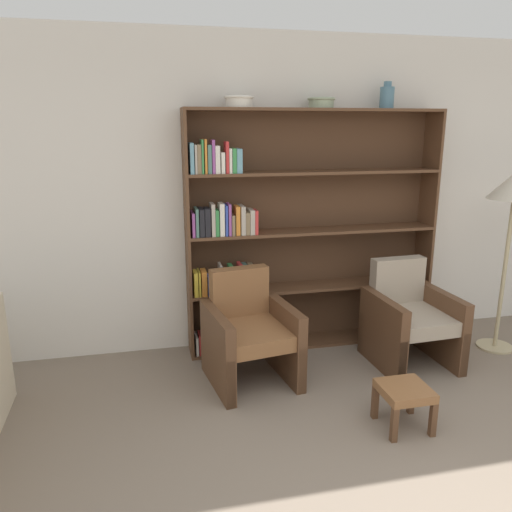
{
  "coord_description": "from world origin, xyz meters",
  "views": [
    {
      "loc": [
        -1.43,
        -1.55,
        1.98
      ],
      "look_at": [
        -0.56,
        2.28,
        0.95
      ],
      "focal_mm": 35.0,
      "sensor_mm": 36.0,
      "label": 1
    }
  ],
  "objects": [
    {
      "name": "vase_tall",
      "position": [
        0.66,
        2.58,
        2.22
      ],
      "size": [
        0.12,
        0.12,
        0.22
      ],
      "color": "slate",
      "rests_on": "bookshelf"
    },
    {
      "name": "bowl_brass",
      "position": [
        -0.64,
        2.58,
        2.17
      ],
      "size": [
        0.24,
        0.24,
        0.09
      ],
      "color": "silver",
      "rests_on": "bookshelf"
    },
    {
      "name": "armchair_leather",
      "position": [
        -0.67,
        2.03,
        0.39
      ],
      "size": [
        0.73,
        0.77,
        0.86
      ],
      "rotation": [
        0.0,
        0.0,
        3.29
      ],
      "color": "brown",
      "rests_on": "ground"
    },
    {
      "name": "wall_back",
      "position": [
        0.0,
        2.77,
        1.38
      ],
      "size": [
        12.0,
        0.06,
        2.75
      ],
      "color": "silver",
      "rests_on": "ground"
    },
    {
      "name": "armchair_cushioned",
      "position": [
        0.72,
        2.03,
        0.39
      ],
      "size": [
        0.67,
        0.71,
        0.86
      ],
      "rotation": [
        0.0,
        0.0,
        3.19
      ],
      "color": "brown",
      "rests_on": "ground"
    },
    {
      "name": "footstool",
      "position": [
        0.2,
        1.14,
        0.24
      ],
      "size": [
        0.32,
        0.32,
        0.3
      ],
      "color": "brown",
      "rests_on": "ground"
    },
    {
      "name": "bookshelf",
      "position": [
        -0.2,
        2.61,
        1.01
      ],
      "size": [
        2.26,
        0.3,
        2.12
      ],
      "color": "brown",
      "rests_on": "ground"
    },
    {
      "name": "bowl_cream",
      "position": [
        0.07,
        2.58,
        2.17
      ],
      "size": [
        0.23,
        0.23,
        0.09
      ],
      "color": "gray",
      "rests_on": "bookshelf"
    }
  ]
}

